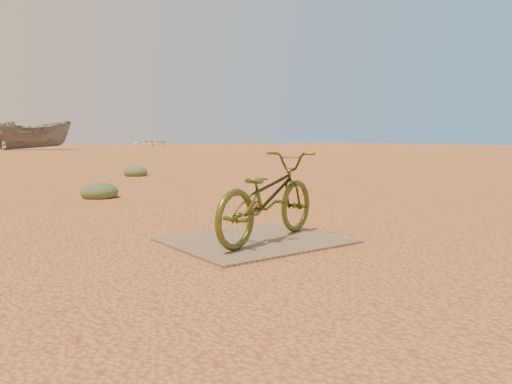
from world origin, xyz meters
TOP-DOWN VIEW (x-y plane):
  - ground at (0.00, 0.00)m, footprint 120.00×120.00m
  - plywood_board at (-0.01, -0.05)m, footprint 1.53×1.28m
  - bicycle at (0.06, -0.13)m, footprint 1.63×1.03m
  - boat_mid_right at (6.37, 37.90)m, footprint 5.99×2.52m
  - boat_far_right at (22.10, 50.29)m, footprint 4.34×5.37m
  - kale_a at (-0.03, 4.18)m, footprint 0.59×0.59m
  - kale_b at (2.24, 8.13)m, footprint 0.58×0.58m

SIDE VIEW (x-z plane):
  - ground at x=0.00m, z-range 0.00..0.00m
  - kale_a at x=-0.03m, z-range -0.16..0.16m
  - kale_b at x=2.24m, z-range -0.16..0.16m
  - plywood_board at x=-0.01m, z-range 0.00..0.02m
  - bicycle at x=0.06m, z-range 0.02..0.83m
  - boat_far_right at x=22.10m, z-range 0.00..0.99m
  - boat_mid_right at x=6.37m, z-range 0.00..2.28m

